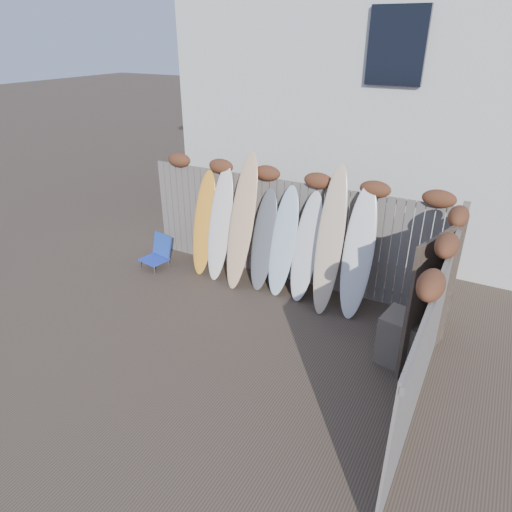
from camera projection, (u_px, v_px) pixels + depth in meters
The scene contains 15 objects.
ground at pixel (220, 342), 7.23m from camera, with size 80.00×80.00×0.00m, color #493A2D.
back_fence at pixel (289, 223), 8.57m from camera, with size 6.05×0.28×2.24m.
right_fence at pixel (431, 326), 5.64m from camera, with size 0.28×4.40×2.24m.
house at pixel (382, 90), 10.73m from camera, with size 8.50×5.50×6.33m.
beach_chair at pixel (158, 252), 9.46m from camera, with size 0.59×0.62×0.67m.
wooden_crate at pixel (404, 340), 6.63m from camera, with size 0.66×0.55×0.77m, color brown.
lattice_panel at pixel (431, 299), 6.43m from camera, with size 0.06×1.37×2.06m, color #342720.
surfboard_0 at pixel (204, 223), 9.05m from camera, with size 0.46×0.07×2.10m, color orange.
surfboard_1 at pixel (220, 224), 8.83m from camera, with size 0.47×0.07×2.25m, color white.
surfboard_2 at pixel (242, 222), 8.48m from camera, with size 0.50×0.07×2.60m, color #E7AF7C.
surfboard_3 at pixel (264, 240), 8.49m from camera, with size 0.46×0.07×1.95m, color #595D62.
surfboard_4 at pixel (283, 241), 8.30m from camera, with size 0.49×0.07×2.06m, color silver.
surfboard_5 at pixel (306, 247), 8.12m from camera, with size 0.48×0.07×2.03m, color silver.
surfboard_6 at pixel (330, 241), 7.71m from camera, with size 0.45×0.07×2.60m, color beige.
surfboard_7 at pixel (358, 253), 7.61m from camera, with size 0.51×0.07×2.29m, color white.
Camera 1 is at (3.33, -4.90, 4.41)m, focal length 32.00 mm.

